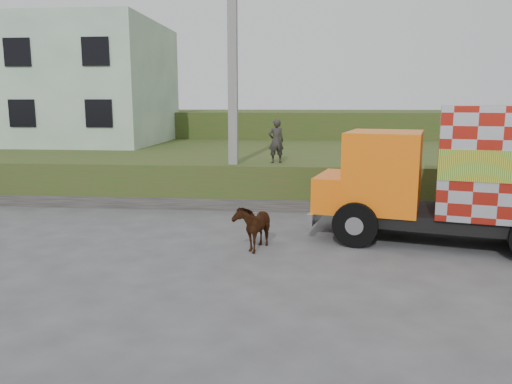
# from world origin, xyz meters

# --- Properties ---
(ground) EXTENTS (120.00, 120.00, 0.00)m
(ground) POSITION_xyz_m (0.00, 0.00, 0.00)
(ground) COLOR #474749
(ground) RESTS_ON ground
(embankment) EXTENTS (40.00, 12.00, 1.50)m
(embankment) POSITION_xyz_m (0.00, 10.00, 0.75)
(embankment) COLOR #2C541C
(embankment) RESTS_ON ground
(embankment_far) EXTENTS (40.00, 12.00, 3.00)m
(embankment_far) POSITION_xyz_m (0.00, 22.00, 1.50)
(embankment_far) COLOR #2C541C
(embankment_far) RESTS_ON ground
(retaining_strip) EXTENTS (16.00, 0.50, 0.40)m
(retaining_strip) POSITION_xyz_m (-2.00, 4.20, 0.20)
(retaining_strip) COLOR #595651
(retaining_strip) RESTS_ON ground
(building) EXTENTS (10.00, 8.00, 6.00)m
(building) POSITION_xyz_m (-11.00, 13.00, 4.50)
(building) COLOR silver
(building) RESTS_ON embankment
(utility_pole) EXTENTS (1.20, 0.30, 8.00)m
(utility_pole) POSITION_xyz_m (-1.00, 4.60, 4.08)
(utility_pole) COLOR gray
(utility_pole) RESTS_ON ground
(cargo_truck) EXTENTS (8.20, 4.31, 3.49)m
(cargo_truck) POSITION_xyz_m (6.05, 0.55, 1.80)
(cargo_truck) COLOR black
(cargo_truck) RESTS_ON ground
(cow) EXTENTS (0.96, 1.48, 1.15)m
(cow) POSITION_xyz_m (0.18, -0.22, 0.58)
(cow) COLOR #36190D
(cow) RESTS_ON ground
(pedestrian) EXTENTS (0.64, 0.52, 1.51)m
(pedestrian) POSITION_xyz_m (0.42, 5.09, 2.25)
(pedestrian) COLOR #32302D
(pedestrian) RESTS_ON embankment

